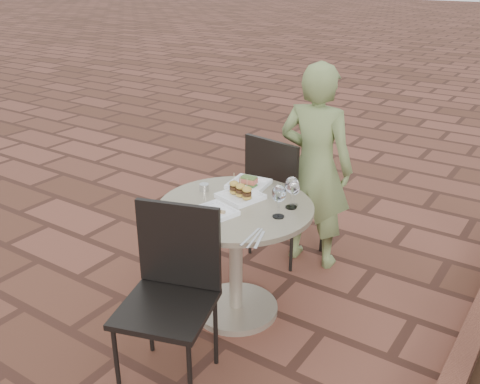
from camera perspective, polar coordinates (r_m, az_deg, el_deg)
The scene contains 14 objects.
ground at distance 3.66m, azimuth -3.26°, elevation -10.13°, with size 60.00×60.00×0.00m, color brown.
cafe_table at distance 3.18m, azimuth -0.45°, elevation -5.45°, with size 0.90×0.90×0.73m.
chair_far at distance 3.76m, azimuth 4.27°, elevation 0.37°, with size 0.50×0.50×0.93m.
chair_near at distance 2.72m, azimuth -7.24°, elevation -9.42°, with size 0.55×0.55×0.93m.
diner at distance 3.69m, azimuth 8.03°, elevation 2.63°, with size 0.53×0.35×1.44m, color olive.
plate_salmon at distance 3.32m, azimuth 0.91°, elevation 0.91°, with size 0.25×0.25×0.06m.
plate_sliders at distance 3.14m, azimuth 0.05°, elevation -0.14°, with size 0.27×0.27×0.14m.
plate_tuna at distance 2.96m, azimuth -2.91°, elevation -2.16°, with size 0.27×0.27×0.03m.
wine_glass_right at distance 2.88m, azimuth 4.18°, elevation -0.27°, with size 0.08×0.08×0.19m.
wine_glass_mid at distance 3.04m, azimuth 5.83°, elevation 0.32°, with size 0.06×0.06×0.14m.
wine_glass_far at distance 3.00m, azimuth 5.56°, elevation 0.65°, with size 0.08×0.08×0.19m.
steel_ramekin at distance 3.26m, azimuth -3.84°, elevation 0.50°, with size 0.06×0.06×0.04m, color silver.
cutlery_set at distance 2.71m, azimuth 1.59°, elevation -4.95°, with size 0.10×0.22×0.00m, color silver, non-canonical shape.
planter_curb at distance 3.35m, azimuth 23.46°, elevation -14.34°, with size 0.12×3.00×0.15m, color brown.
Camera 1 is at (1.86, -2.41, 2.02)m, focal length 40.00 mm.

